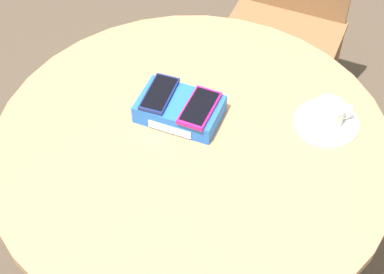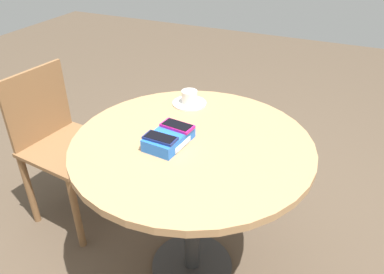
{
  "view_description": "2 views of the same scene",
  "coord_description": "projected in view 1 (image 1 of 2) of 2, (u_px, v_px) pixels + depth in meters",
  "views": [
    {
      "loc": [
        0.27,
        -0.93,
        1.86
      ],
      "look_at": [
        0.0,
        0.0,
        0.75
      ],
      "focal_mm": 60.0,
      "sensor_mm": 36.0,
      "label": 1
    },
    {
      "loc": [
        -1.12,
        -0.51,
        1.5
      ],
      "look_at": [
        0.0,
        0.0,
        0.75
      ],
      "focal_mm": 35.0,
      "sensor_mm": 36.0,
      "label": 2
    }
  ],
  "objects": [
    {
      "name": "coffee_cup",
      "position": [
        329.0,
        113.0,
        1.5
      ],
      "size": [
        0.1,
        0.07,
        0.06
      ],
      "color": "silver",
      "rests_on": "saucer"
    },
    {
      "name": "phone_magenta",
      "position": [
        198.0,
        107.0,
        1.49
      ],
      "size": [
        0.08,
        0.13,
        0.01
      ],
      "color": "#D11975",
      "rests_on": "phone_box"
    },
    {
      "name": "phone_navy",
      "position": [
        159.0,
        94.0,
        1.52
      ],
      "size": [
        0.07,
        0.13,
        0.01
      ],
      "color": "navy",
      "rests_on": "phone_box"
    },
    {
      "name": "round_table",
      "position": [
        192.0,
        173.0,
        1.58
      ],
      "size": [
        0.95,
        0.95,
        0.73
      ],
      "color": "#2D2D2D",
      "rests_on": "ground_plane"
    },
    {
      "name": "phone_box",
      "position": [
        180.0,
        109.0,
        1.53
      ],
      "size": [
        0.21,
        0.14,
        0.05
      ],
      "color": "blue",
      "rests_on": "round_table"
    },
    {
      "name": "chair_near_window",
      "position": [
        282.0,
        34.0,
        2.19
      ],
      "size": [
        0.43,
        0.43,
        0.83
      ],
      "color": "brown",
      "rests_on": "ground_plane"
    },
    {
      "name": "saucer",
      "position": [
        326.0,
        123.0,
        1.53
      ],
      "size": [
        0.16,
        0.16,
        0.01
      ],
      "primitive_type": "cylinder",
      "color": "silver",
      "rests_on": "round_table"
    }
  ]
}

